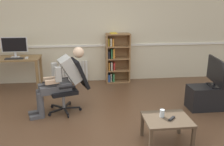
% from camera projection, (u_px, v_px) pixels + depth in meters
% --- Properties ---
extents(ground_plane, '(18.00, 18.00, 0.00)m').
position_uv_depth(ground_plane, '(109.00, 130.00, 3.89)').
color(ground_plane, brown).
extents(back_wall, '(12.00, 0.13, 2.70)m').
position_uv_depth(back_wall, '(98.00, 28.00, 6.03)').
color(back_wall, beige).
rests_on(back_wall, ground_plane).
extents(computer_desk, '(1.12, 0.60, 0.76)m').
position_uv_depth(computer_desk, '(15.00, 63.00, 5.55)').
color(computer_desk, olive).
rests_on(computer_desk, ground_plane).
extents(imac_monitor, '(0.58, 0.14, 0.46)m').
position_uv_depth(imac_monitor, '(14.00, 45.00, 5.51)').
color(imac_monitor, silver).
rests_on(imac_monitor, computer_desk).
extents(keyboard, '(0.39, 0.12, 0.02)m').
position_uv_depth(keyboard, '(14.00, 59.00, 5.38)').
color(keyboard, black).
rests_on(keyboard, computer_desk).
extents(computer_mouse, '(0.06, 0.10, 0.03)m').
position_uv_depth(computer_mouse, '(27.00, 58.00, 5.43)').
color(computer_mouse, white).
rests_on(computer_mouse, computer_desk).
extents(bookshelf, '(0.60, 0.29, 1.26)m').
position_uv_depth(bookshelf, '(116.00, 58.00, 6.09)').
color(bookshelf, olive).
rests_on(bookshelf, ground_plane).
extents(radiator, '(0.71, 0.08, 0.54)m').
position_uv_depth(radiator, '(74.00, 72.00, 6.16)').
color(radiator, white).
rests_on(radiator, ground_plane).
extents(office_chair, '(0.79, 0.66, 0.98)m').
position_uv_depth(office_chair, '(71.00, 84.00, 4.47)').
color(office_chair, black).
rests_on(office_chair, ground_plane).
extents(person_seated, '(1.05, 0.60, 1.19)m').
position_uv_depth(person_seated, '(61.00, 79.00, 4.37)').
color(person_seated, '#4C4C51').
rests_on(person_seated, ground_plane).
extents(tv_stand, '(0.95, 0.40, 0.44)m').
position_uv_depth(tv_stand, '(213.00, 97.00, 4.64)').
color(tv_stand, black).
rests_on(tv_stand, ground_plane).
extents(tv_screen, '(0.24, 0.78, 0.53)m').
position_uv_depth(tv_screen, '(216.00, 72.00, 4.50)').
color(tv_screen, black).
rests_on(tv_screen, tv_stand).
extents(coffee_table, '(0.64, 0.55, 0.40)m').
position_uv_depth(coffee_table, '(167.00, 122.00, 3.44)').
color(coffee_table, '#4C3D2D').
rests_on(coffee_table, ground_plane).
extents(drinking_glass, '(0.07, 0.07, 0.11)m').
position_uv_depth(drinking_glass, '(162.00, 113.00, 3.45)').
color(drinking_glass, silver).
rests_on(drinking_glass, coffee_table).
extents(spare_remote, '(0.13, 0.13, 0.02)m').
position_uv_depth(spare_remote, '(172.00, 118.00, 3.39)').
color(spare_remote, black).
rests_on(spare_remote, coffee_table).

